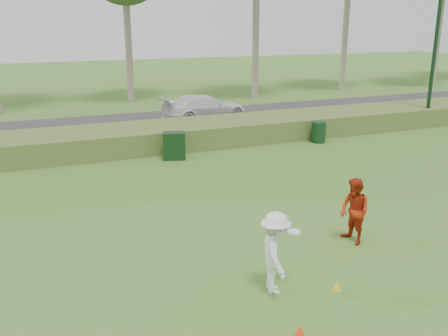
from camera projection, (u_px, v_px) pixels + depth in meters
name	position (u px, v px, depth m)	size (l,w,h in m)	color
ground	(299.00, 279.00, 10.26)	(120.00, 120.00, 0.00)	#3B6A23
reed_strip	(150.00, 137.00, 20.74)	(80.00, 3.00, 0.90)	#4A6127
park_road	(125.00, 125.00, 25.28)	(80.00, 6.00, 0.06)	#2D2D2D
lamp_post	(440.00, 10.00, 23.58)	(0.70, 0.70, 8.18)	black
player_white	(275.00, 253.00, 9.60)	(0.97, 1.19, 1.65)	white
player_red	(354.00, 211.00, 11.76)	(0.77, 0.60, 1.59)	#A4260E
cone_orange	(300.00, 331.00, 8.39)	(0.19, 0.19, 0.20)	#FF380D
cone_yellow	(337.00, 286.00, 9.84)	(0.17, 0.17, 0.19)	yellow
utility_cabinet	(174.00, 146.00, 18.99)	(0.84, 0.52, 1.04)	black
trash_bin	(319.00, 132.00, 21.63)	(0.60, 0.60, 0.91)	black
car_right	(204.00, 108.00, 26.11)	(1.86, 4.57, 1.33)	white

